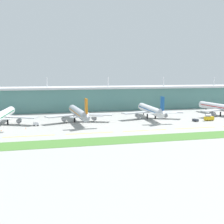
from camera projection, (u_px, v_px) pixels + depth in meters
name	position (u px, v px, depth m)	size (l,w,h in m)	color
ground_plane	(151.00, 131.00, 184.79)	(600.00, 600.00, 0.00)	#9E9E99
terminal_building	(107.00, 98.00, 293.13)	(288.00, 34.00, 31.05)	slate
airliner_nearest	(3.00, 115.00, 207.65)	(48.41, 62.63, 18.90)	silver
airliner_near_middle	(79.00, 113.00, 218.79)	(48.78, 64.80, 18.90)	#ADB2BC
airliner_far_middle	(151.00, 110.00, 235.21)	(48.65, 61.81, 18.90)	white
airliner_farthest	(223.00, 108.00, 250.02)	(48.74, 68.34, 18.90)	white
taxiway_stripe_west	(29.00, 136.00, 169.08)	(28.00, 0.70, 0.04)	yellow
taxiway_stripe_mid_west	(90.00, 133.00, 177.48)	(28.00, 0.70, 0.04)	yellow
taxiway_stripe_centre	(145.00, 130.00, 185.89)	(28.00, 0.70, 0.04)	yellow
taxiway_stripe_mid_east	(195.00, 128.00, 194.29)	(28.00, 0.70, 0.04)	yellow
grass_verge	(164.00, 138.00, 165.38)	(300.00, 18.00, 0.10)	#477A33
fuel_truck	(209.00, 118.00, 223.95)	(7.31, 2.94, 4.95)	gold
baggage_cart	(36.00, 124.00, 202.21)	(3.88, 2.58, 2.48)	silver
pushback_tug	(195.00, 120.00, 220.76)	(3.16, 4.75, 1.85)	#333842
safety_cone_nose_front	(1.00, 130.00, 184.68)	(0.56, 0.56, 0.70)	orange
safety_cone_right_wingtip	(26.00, 128.00, 191.48)	(0.56, 0.56, 0.70)	orange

